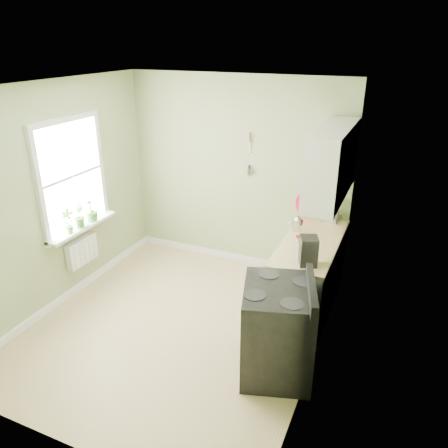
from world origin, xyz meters
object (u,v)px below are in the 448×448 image
at_px(stand_mixer, 334,209).
at_px(stove, 278,330).
at_px(coffee_maker, 308,252).
at_px(kettle, 297,224).

bearing_deg(stand_mixer, stove, -93.62).
relative_size(stove, coffee_maker, 3.46).
height_order(stove, stand_mixer, stand_mixer).
xyz_separation_m(stand_mixer, coffee_maker, (-0.02, -1.32, -0.00)).
height_order(stand_mixer, kettle, stand_mixer).
relative_size(stove, stand_mixer, 3.06).
bearing_deg(kettle, coffee_maker, -67.50).
bearing_deg(stove, coffee_maker, 81.18).
bearing_deg(stand_mixer, kettle, -124.08).
distance_m(stand_mixer, coffee_maker, 1.32).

